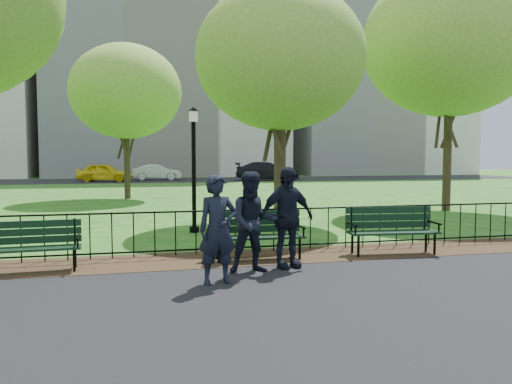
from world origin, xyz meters
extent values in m
plane|color=#1F5A17|center=(0.00, 0.00, 0.00)|extent=(120.00, 120.00, 0.00)
cube|color=black|center=(0.00, -3.40, 0.01)|extent=(60.00, 9.20, 0.01)
cube|color=#352415|center=(0.00, 1.50, 0.01)|extent=(60.00, 1.60, 0.01)
cube|color=black|center=(0.00, 35.00, 0.01)|extent=(70.00, 9.00, 0.01)
cylinder|color=black|center=(0.00, 2.00, 0.88)|extent=(24.00, 0.04, 0.04)
cylinder|color=black|center=(0.00, 2.00, 0.12)|extent=(24.00, 0.04, 0.04)
cylinder|color=black|center=(0.00, 2.00, 0.45)|extent=(0.02, 0.02, 0.90)
cube|color=silver|center=(2.00, 48.00, 15.00)|extent=(24.00, 15.00, 30.00)
cube|color=white|center=(26.00, 48.00, 12.00)|extent=(20.00, 15.00, 24.00)
cube|color=black|center=(0.48, 1.25, 0.44)|extent=(1.79, 0.54, 0.04)
cube|color=black|center=(0.49, 1.50, 0.78)|extent=(1.77, 0.11, 0.44)
cylinder|color=black|center=(-0.29, 1.10, 0.22)|extent=(0.05, 0.05, 0.44)
cylinder|color=black|center=(1.24, 1.04, 0.22)|extent=(0.05, 0.05, 0.44)
cylinder|color=black|center=(-0.28, 1.45, 0.22)|extent=(0.05, 0.05, 0.44)
cylinder|color=black|center=(1.25, 1.39, 0.22)|extent=(0.05, 0.05, 0.44)
cylinder|color=black|center=(-0.36, 1.28, 0.62)|extent=(0.06, 0.55, 0.04)
cylinder|color=black|center=(1.31, 1.21, 0.62)|extent=(0.06, 0.55, 0.04)
ellipsoid|color=black|center=(-0.23, 1.18, 0.65)|extent=(0.36, 0.26, 0.38)
cube|color=black|center=(-3.50, 1.13, 0.41)|extent=(1.68, 0.53, 0.04)
cube|color=black|center=(-3.52, 1.37, 0.73)|extent=(1.66, 0.13, 0.41)
cylinder|color=black|center=(-2.78, 1.00, 0.21)|extent=(0.05, 0.05, 0.41)
cylinder|color=black|center=(-2.80, 1.33, 0.21)|extent=(0.05, 0.05, 0.41)
cylinder|color=black|center=(-2.72, 1.17, 0.58)|extent=(0.07, 0.52, 0.04)
cube|color=black|center=(3.22, 1.10, 0.45)|extent=(1.85, 0.67, 0.04)
cube|color=black|center=(3.25, 1.36, 0.80)|extent=(1.80, 0.22, 0.45)
cylinder|color=black|center=(2.42, 1.00, 0.23)|extent=(0.05, 0.05, 0.45)
cylinder|color=black|center=(3.98, 0.84, 0.23)|extent=(0.05, 0.05, 0.45)
cylinder|color=black|center=(2.46, 1.36, 0.23)|extent=(0.05, 0.05, 0.45)
cylinder|color=black|center=(4.02, 1.20, 0.23)|extent=(0.05, 0.05, 0.45)
cylinder|color=black|center=(2.37, 1.19, 0.63)|extent=(0.10, 0.56, 0.04)
cylinder|color=black|center=(4.07, 1.02, 0.63)|extent=(0.10, 0.56, 0.04)
cylinder|color=black|center=(-0.27, 5.07, 0.07)|extent=(0.25, 0.25, 0.14)
cylinder|color=black|center=(-0.27, 5.07, 1.45)|extent=(0.11, 0.11, 2.90)
cube|color=beige|center=(-0.27, 5.07, 2.99)|extent=(0.20, 0.20, 0.27)
cone|color=black|center=(-0.27, 5.07, 3.17)|extent=(0.29, 0.29, 0.11)
cylinder|color=#2D2116|center=(2.47, 6.51, 1.49)|extent=(0.35, 0.35, 2.98)
ellipsoid|color=#66A230|center=(2.47, 6.51, 4.86)|extent=(5.02, 5.02, 4.27)
cylinder|color=#2D2116|center=(9.33, 8.20, 1.86)|extent=(0.31, 0.31, 3.72)
ellipsoid|color=#66A230|center=(9.33, 8.20, 6.07)|extent=(6.26, 6.26, 5.33)
cylinder|color=#2D2116|center=(-2.06, 16.27, 1.52)|extent=(0.29, 0.29, 3.05)
ellipsoid|color=#66A230|center=(-2.06, 16.27, 4.97)|extent=(5.13, 5.13, 4.36)
imported|color=black|center=(-0.55, -0.32, 0.85)|extent=(0.66, 0.48, 1.67)
imported|color=black|center=(0.15, 0.27, 0.86)|extent=(0.85, 0.47, 1.70)
imported|color=black|center=(0.80, 0.48, 0.90)|extent=(1.10, 0.63, 1.77)
imported|color=yellow|center=(-3.97, 33.46, 0.74)|extent=(4.59, 2.78, 1.46)
imported|color=#B1B3B9|center=(0.18, 34.87, 0.68)|extent=(4.16, 1.69, 1.34)
imported|color=black|center=(9.14, 32.58, 0.79)|extent=(5.64, 3.05, 1.55)
camera|label=1|loc=(-1.79, -7.78, 1.95)|focal=35.00mm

